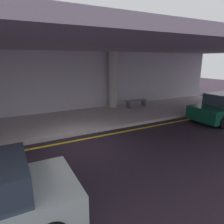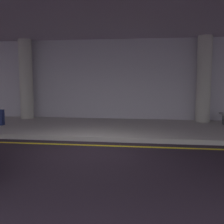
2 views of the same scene
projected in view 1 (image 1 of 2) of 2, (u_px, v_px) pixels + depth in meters
The scene contains 7 objects.
ground_plane at pixel (81, 145), 8.03m from camera, with size 60.00×60.00×0.00m, color #261C28.
sidewalk at pixel (61, 122), 10.67m from camera, with size 26.00×4.20×0.15m, color #B4ADAA.
lane_stripe_yellow at pixel (77, 140), 8.48m from camera, with size 26.00×0.14×0.01m, color yellow.
support_column_center at pixel (113, 80), 13.42m from camera, with size 0.61×0.61×3.65m, color #B0AAA3.
ceiling_overhang at pixel (58, 45), 9.27m from camera, with size 28.00×13.20×0.30m, color #9C8BA1.
terminal_back_wall at pixel (50, 83), 12.14m from camera, with size 26.00×0.30×3.80m, color #B6B0C0.
bench_metal at pixel (136, 102), 13.71m from camera, with size 1.60×0.50×0.48m.
Camera 1 is at (-2.37, -7.17, 3.29)m, focal length 32.47 mm.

